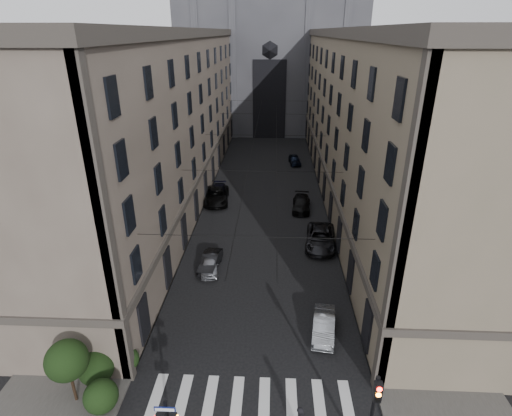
# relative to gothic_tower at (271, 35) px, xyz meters

# --- Properties ---
(sidewalk_left) EXTENTS (7.00, 80.00, 0.15)m
(sidewalk_left) POSITION_rel_gothic_tower_xyz_m (-10.50, -38.96, -17.72)
(sidewalk_left) COLOR #383533
(sidewalk_left) RESTS_ON ground
(sidewalk_right) EXTENTS (7.00, 80.00, 0.15)m
(sidewalk_right) POSITION_rel_gothic_tower_xyz_m (10.50, -38.96, -17.72)
(sidewalk_right) COLOR #383533
(sidewalk_right) RESTS_ON ground
(zebra_crossing) EXTENTS (11.00, 3.20, 0.01)m
(zebra_crossing) POSITION_rel_gothic_tower_xyz_m (0.00, -69.96, -17.79)
(zebra_crossing) COLOR beige
(zebra_crossing) RESTS_ON ground
(building_left) EXTENTS (13.60, 60.60, 18.85)m
(building_left) POSITION_rel_gothic_tower_xyz_m (-13.44, -38.96, -8.45)
(building_left) COLOR #52483F
(building_left) RESTS_ON ground
(building_right) EXTENTS (13.60, 60.60, 18.85)m
(building_right) POSITION_rel_gothic_tower_xyz_m (13.44, -38.96, -8.45)
(building_right) COLOR brown
(building_right) RESTS_ON ground
(gothic_tower) EXTENTS (35.00, 23.00, 58.00)m
(gothic_tower) POSITION_rel_gothic_tower_xyz_m (0.00, 0.00, 0.00)
(gothic_tower) COLOR #2D2D33
(gothic_tower) RESTS_ON ground
(traffic_light_right) EXTENTS (0.34, 0.50, 5.20)m
(traffic_light_right) POSITION_rel_gothic_tower_xyz_m (5.60, -73.04, -14.51)
(traffic_light_right) COLOR black
(traffic_light_right) RESTS_ON ground
(shrub_cluster) EXTENTS (3.90, 4.40, 3.90)m
(shrub_cluster) POSITION_rel_gothic_tower_xyz_m (-8.72, -69.95, -16.00)
(shrub_cluster) COLOR black
(shrub_cluster) RESTS_ON sidewalk_left
(tram_wires) EXTENTS (14.00, 60.00, 0.43)m
(tram_wires) POSITION_rel_gothic_tower_xyz_m (0.00, -39.33, -10.55)
(tram_wires) COLOR black
(tram_wires) RESTS_ON ground
(car_left_near) EXTENTS (1.91, 3.87, 1.27)m
(car_left_near) POSITION_rel_gothic_tower_xyz_m (-4.20, -57.12, -17.16)
(car_left_near) COLOR gray
(car_left_near) RESTS_ON ground
(car_left_midnear) EXTENTS (1.76, 4.03, 1.29)m
(car_left_midnear) POSITION_rel_gothic_tower_xyz_m (-4.20, -56.79, -17.15)
(car_left_midnear) COLOR black
(car_left_midnear) RESTS_ON ground
(car_left_midfar) EXTENTS (3.14, 6.03, 1.62)m
(car_left_midfar) POSITION_rel_gothic_tower_xyz_m (-5.61, -42.46, -16.99)
(car_left_midfar) COLOR black
(car_left_midfar) RESTS_ON ground
(car_left_far) EXTENTS (2.26, 4.64, 1.30)m
(car_left_far) POSITION_rel_gothic_tower_xyz_m (-5.52, -40.73, -17.15)
(car_left_far) COLOR black
(car_left_far) RESTS_ON ground
(car_right_near) EXTENTS (1.94, 4.19, 1.33)m
(car_right_near) POSITION_rel_gothic_tower_xyz_m (4.55, -64.44, -17.13)
(car_right_near) COLOR gray
(car_right_near) RESTS_ON ground
(car_right_midnear) EXTENTS (3.37, 6.12, 1.62)m
(car_right_midnear) POSITION_rel_gothic_tower_xyz_m (5.55, -52.38, -16.99)
(car_right_midnear) COLOR black
(car_right_midnear) RESTS_ON ground
(car_right_midfar) EXTENTS (2.28, 4.90, 1.39)m
(car_right_midfar) POSITION_rel_gothic_tower_xyz_m (4.23, -44.07, -17.11)
(car_right_midfar) COLOR black
(car_right_midfar) RESTS_ON ground
(car_right_far) EXTENTS (1.99, 4.10, 1.35)m
(car_right_far) POSITION_rel_gothic_tower_xyz_m (4.20, -27.14, -17.12)
(car_right_far) COLOR black
(car_right_far) RESTS_ON ground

